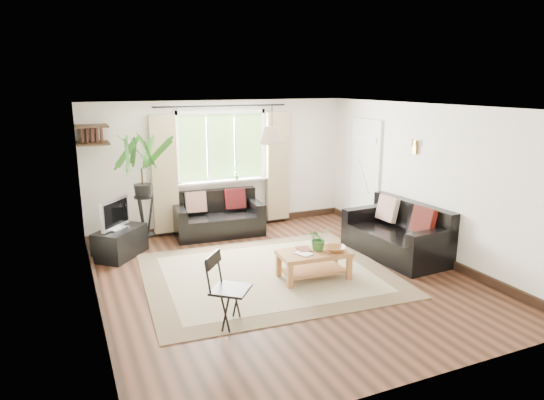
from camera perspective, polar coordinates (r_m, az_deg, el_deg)
name	(u,v)px	position (r m, az deg, el deg)	size (l,w,h in m)	color
floor	(283,277)	(7.01, 1.34, -9.08)	(5.50, 5.50, 0.00)	black
ceiling	(284,107)	(6.48, 1.46, 10.91)	(5.50, 5.50, 0.00)	white
wall_back	(221,165)	(9.16, -5.96, 4.09)	(5.00, 0.02, 2.40)	white
wall_front	(419,262)	(4.42, 16.87, -6.95)	(5.00, 0.02, 2.40)	white
wall_left	(90,215)	(6.05, -20.59, -1.70)	(0.02, 5.50, 2.40)	white
wall_right	(427,181)	(8.01, 17.81, 2.13)	(0.02, 5.50, 2.40)	white
rug	(268,274)	(7.11, -0.50, -8.68)	(3.46, 2.97, 0.02)	beige
window	(222,147)	(9.07, -5.94, 6.23)	(2.50, 0.16, 2.16)	white
door	(364,175)	(9.34, 10.72, 2.87)	(0.06, 0.96, 2.06)	silver
corner_shelf	(92,135)	(8.41, -20.40, 7.21)	(0.50, 0.50, 0.34)	black
pendant_lamp	(272,131)	(6.86, 0.00, 8.14)	(0.36, 0.36, 0.54)	beige
wall_sconce	(414,145)	(8.10, 16.32, 6.24)	(0.12, 0.12, 0.28)	beige
sofa_back	(218,215)	(8.85, -6.33, -1.77)	(1.57, 0.79, 0.74)	black
sofa_right	(395,232)	(7.96, 14.32, -3.61)	(0.86, 1.73, 0.81)	black
coffee_table	(314,265)	(6.92, 4.91, -7.64)	(0.99, 0.54, 0.41)	brown
table_plant	(319,238)	(6.87, 5.51, -4.50)	(0.31, 0.27, 0.34)	#2E5C25
bowl	(335,249)	(6.88, 7.46, -5.71)	(0.29, 0.29, 0.07)	#A16637
book_a	(300,255)	(6.67, 3.28, -6.49)	(0.17, 0.23, 0.02)	white
book_b	(298,250)	(6.86, 3.06, -5.88)	(0.18, 0.24, 0.02)	brown
tv_stand	(120,243)	(8.10, -17.40, -4.80)	(0.86, 0.49, 0.46)	black
tv	(115,213)	(7.96, -18.02, -1.51)	(0.66, 0.22, 0.51)	#A5A5AA
palm_stand	(143,192)	(8.27, -14.92, 0.93)	(0.74, 0.74, 1.91)	black
folding_chair	(231,291)	(5.58, -4.88, -10.59)	(0.44, 0.44, 0.85)	black
sill_plant	(236,172)	(9.15, -4.22, 3.26)	(0.14, 0.10, 0.27)	#2D6023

